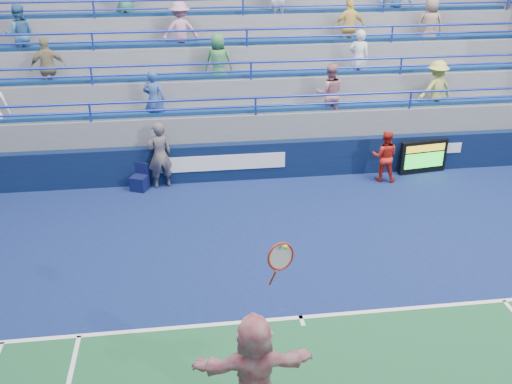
{
  "coord_description": "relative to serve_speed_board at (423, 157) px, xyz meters",
  "views": [
    {
      "loc": [
        -1.97,
        -8.5,
        6.89
      ],
      "look_at": [
        -0.53,
        2.5,
        1.5
      ],
      "focal_mm": 40.0,
      "sensor_mm": 36.0,
      "label": 1
    }
  ],
  "objects": [
    {
      "name": "ground",
      "position": [
        -4.91,
        -6.24,
        -0.51
      ],
      "size": [
        120.0,
        120.0,
        0.0
      ],
      "primitive_type": "plane",
      "color": "#333538"
    },
    {
      "name": "sponsor_wall",
      "position": [
        -4.9,
        0.26,
        0.04
      ],
      "size": [
        18.0,
        0.32,
        1.1
      ],
      "color": "#0A1537",
      "rests_on": "ground"
    },
    {
      "name": "bleacher_stand",
      "position": [
        -4.91,
        4.03,
        1.04
      ],
      "size": [
        18.0,
        5.6,
        6.13
      ],
      "color": "slate",
      "rests_on": "ground"
    },
    {
      "name": "serve_speed_board",
      "position": [
        0.0,
        0.0,
        0.0
      ],
      "size": [
        1.47,
        0.34,
        1.01
      ],
      "color": "black",
      "rests_on": "ground"
    },
    {
      "name": "judge_chair",
      "position": [
        -8.23,
        -0.11,
        -0.27
      ],
      "size": [
        0.56,
        0.58,
        0.75
      ],
      "color": "#0C113D",
      "rests_on": "ground"
    },
    {
      "name": "tennis_player",
      "position": [
        -6.09,
        -8.54,
        0.46
      ],
      "size": [
        1.79,
        0.57,
        3.1
      ],
      "color": "white",
      "rests_on": "ground"
    },
    {
      "name": "line_judge",
      "position": [
        -7.63,
        0.0,
        0.45
      ],
      "size": [
        0.8,
        0.65,
        1.92
      ],
      "primitive_type": "imported",
      "rotation": [
        0.0,
        0.0,
        3.45
      ],
      "color": "#161D3D",
      "rests_on": "ground"
    },
    {
      "name": "ball_girl",
      "position": [
        -1.33,
        -0.38,
        0.24
      ],
      "size": [
        0.87,
        0.76,
        1.5
      ],
      "primitive_type": "imported",
      "rotation": [
        0.0,
        0.0,
        2.83
      ],
      "color": "red",
      "rests_on": "ground"
    }
  ]
}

